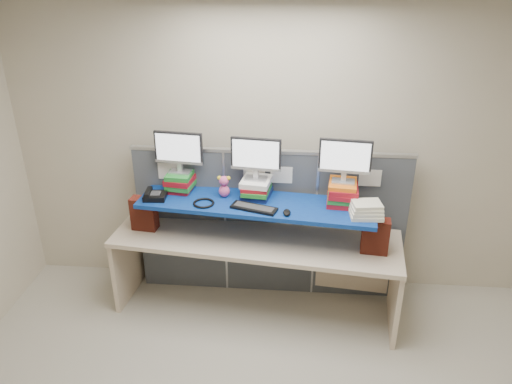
# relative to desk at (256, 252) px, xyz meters

# --- Properties ---
(room) EXTENTS (5.00, 4.00, 2.80)m
(room) POSITION_rel_desk_xyz_m (0.11, -1.48, 0.77)
(room) COLOR beige
(room) RESTS_ON ground
(cubicle_partition) EXTENTS (2.60, 0.06, 1.53)m
(cubicle_partition) POSITION_rel_desk_xyz_m (0.11, 0.30, 0.14)
(cubicle_partition) COLOR #3E4249
(cubicle_partition) RESTS_ON ground
(desk) EXTENTS (2.68, 1.04, 0.79)m
(desk) POSITION_rel_desk_xyz_m (0.00, 0.00, 0.00)
(desk) COLOR beige
(desk) RESTS_ON ground
(brick_pier_left) EXTENTS (0.24, 0.15, 0.32)m
(brick_pier_left) POSITION_rel_desk_xyz_m (-1.05, 0.06, 0.32)
(brick_pier_left) COLOR maroon
(brick_pier_left) RESTS_ON desk
(brick_pier_right) EXTENTS (0.24, 0.15, 0.32)m
(brick_pier_right) POSITION_rel_desk_xyz_m (1.04, -0.16, 0.32)
(brick_pier_right) COLOR maroon
(brick_pier_right) RESTS_ON desk
(blue_board) EXTENTS (2.13, 0.75, 0.04)m
(blue_board) POSITION_rel_desk_xyz_m (0.00, 0.00, 0.49)
(blue_board) COLOR navy
(blue_board) RESTS_ON brick_pier_left
(book_stack_left) EXTENTS (0.27, 0.32, 0.18)m
(book_stack_left) POSITION_rel_desk_xyz_m (-0.71, 0.20, 0.60)
(book_stack_left) COLOR maroon
(book_stack_left) RESTS_ON blue_board
(book_stack_center) EXTENTS (0.29, 0.34, 0.17)m
(book_stack_center) POSITION_rel_desk_xyz_m (-0.01, 0.12, 0.60)
(book_stack_center) COLOR navy
(book_stack_center) RESTS_ON blue_board
(book_stack_right) EXTENTS (0.28, 0.32, 0.21)m
(book_stack_right) POSITION_rel_desk_xyz_m (0.75, 0.04, 0.62)
(book_stack_right) COLOR maroon
(book_stack_right) RESTS_ON blue_board
(monitor_left) EXTENTS (0.44, 0.14, 0.39)m
(monitor_left) POSITION_rel_desk_xyz_m (-0.71, 0.20, 0.91)
(monitor_left) COLOR #B3B2B8
(monitor_left) RESTS_ON book_stack_left
(monitor_center) EXTENTS (0.44, 0.14, 0.39)m
(monitor_center) POSITION_rel_desk_xyz_m (-0.01, 0.12, 0.90)
(monitor_center) COLOR #B3B2B8
(monitor_center) RESTS_ON book_stack_center
(monitor_right) EXTENTS (0.44, 0.14, 0.39)m
(monitor_right) POSITION_rel_desk_xyz_m (0.75, 0.04, 0.94)
(monitor_right) COLOR #B3B2B8
(monitor_right) RESTS_ON book_stack_right
(keyboard) EXTENTS (0.42, 0.25, 0.03)m
(keyboard) POSITION_rel_desk_xyz_m (-0.01, -0.13, 0.53)
(keyboard) COLOR black
(keyboard) RESTS_ON blue_board
(mouse) EXTENTS (0.09, 0.12, 0.04)m
(mouse) POSITION_rel_desk_xyz_m (0.28, -0.20, 0.53)
(mouse) COLOR black
(mouse) RESTS_ON blue_board
(desk_phone) EXTENTS (0.20, 0.19, 0.08)m
(desk_phone) POSITION_rel_desk_xyz_m (-0.91, -0.01, 0.54)
(desk_phone) COLOR black
(desk_phone) RESTS_ON blue_board
(headset) EXTENTS (0.20, 0.20, 0.02)m
(headset) POSITION_rel_desk_xyz_m (-0.45, -0.08, 0.52)
(headset) COLOR black
(headset) RESTS_ON blue_board
(plush_toy) EXTENTS (0.12, 0.09, 0.20)m
(plush_toy) POSITION_rel_desk_xyz_m (-0.29, 0.09, 0.62)
(plush_toy) COLOR #D3508A
(plush_toy) RESTS_ON blue_board
(binder_stack) EXTENTS (0.28, 0.23, 0.13)m
(binder_stack) POSITION_rel_desk_xyz_m (0.94, -0.18, 0.57)
(binder_stack) COLOR beige
(binder_stack) RESTS_ON blue_board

